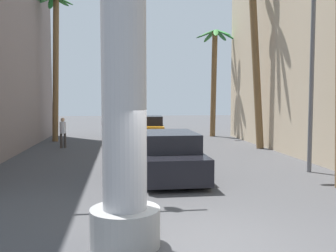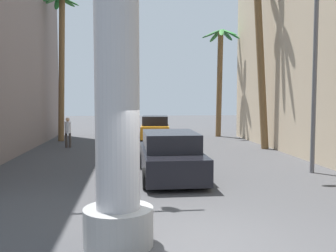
{
  "view_description": "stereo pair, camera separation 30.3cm",
  "coord_description": "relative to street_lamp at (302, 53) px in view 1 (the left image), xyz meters",
  "views": [
    {
      "loc": [
        -1.47,
        -6.69,
        2.7
      ],
      "look_at": [
        0.0,
        4.8,
        1.86
      ],
      "focal_mm": 40.0,
      "sensor_mm": 36.0,
      "label": 1
    },
    {
      "loc": [
        -1.17,
        -6.72,
        2.7
      ],
      "look_at": [
        0.0,
        4.8,
        1.86
      ],
      "focal_mm": 40.0,
      "sensor_mm": 36.0,
      "label": 2
    }
  ],
  "objects": [
    {
      "name": "ground_plane",
      "position": [
        -5.04,
        3.8,
        -4.34
      ],
      "size": [
        86.26,
        86.26,
        0.0
      ],
      "primitive_type": "plane",
      "color": "#424244"
    },
    {
      "name": "street_lamp",
      "position": [
        0.0,
        0.0,
        0.0
      ],
      "size": [
        2.62,
        0.28,
        7.14
      ],
      "color": "#59595E",
      "rests_on": "ground"
    },
    {
      "name": "traffic_light_mast",
      "position": [
        -9.07,
        -2.46,
        -0.32
      ],
      "size": [
        4.62,
        0.32,
        5.73
      ],
      "color": "#333333",
      "rests_on": "ground"
    },
    {
      "name": "car_lead",
      "position": [
        -4.84,
        -0.2,
        -3.6
      ],
      "size": [
        2.07,
        4.89,
        1.56
      ],
      "color": "black",
      "rests_on": "ground"
    },
    {
      "name": "car_far",
      "position": [
        -4.54,
        12.05,
        -3.6
      ],
      "size": [
        2.2,
        4.5,
        1.56
      ],
      "color": "black",
      "rests_on": "ground"
    },
    {
      "name": "palm_tree_far_left",
      "position": [
        -10.54,
        11.57,
        1.23
      ],
      "size": [
        2.51,
        2.44,
        9.17
      ],
      "color": "brown",
      "rests_on": "ground"
    },
    {
      "name": "palm_tree_mid_right",
      "position": [
        0.75,
        6.71,
        1.36
      ],
      "size": [
        2.44,
        2.49,
        9.64
      ],
      "color": "brown",
      "rests_on": "ground"
    },
    {
      "name": "palm_tree_far_right",
      "position": [
        0.15,
        13.19,
        0.43
      ],
      "size": [
        2.81,
        2.84,
        7.62
      ],
      "color": "brown",
      "rests_on": "ground"
    },
    {
      "name": "pedestrian_far_left",
      "position": [
        -9.63,
        8.09,
        -3.37
      ],
      "size": [
        0.36,
        0.36,
        1.67
      ],
      "color": "#3F3833",
      "rests_on": "ground"
    }
  ]
}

